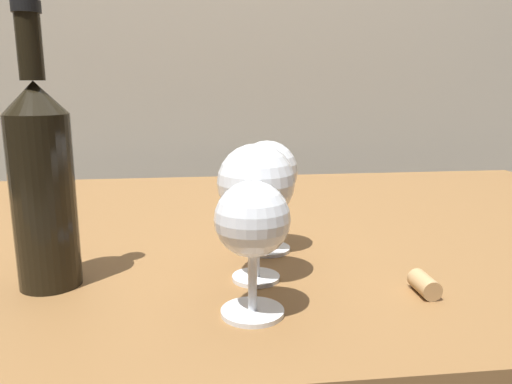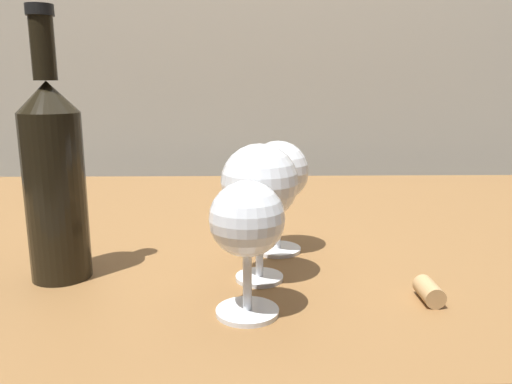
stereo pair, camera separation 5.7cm
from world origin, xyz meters
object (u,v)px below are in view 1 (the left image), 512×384
at_px(wine_glass_amber, 256,185).
at_px(wine_glass_chardonnay, 254,223).
at_px(wine_glass_merlot, 267,174).
at_px(cork, 424,284).
at_px(wine_bottle, 42,180).

bearing_deg(wine_glass_amber, wine_glass_chardonnay, -98.05).
bearing_deg(wine_glass_merlot, cork, -47.36).
height_order(wine_glass_amber, cork, wine_glass_amber).
bearing_deg(wine_glass_amber, wine_glass_merlot, 74.94).
relative_size(wine_bottle, cork, 7.39).
height_order(wine_bottle, cork, wine_bottle).
bearing_deg(cork, wine_glass_amber, 160.64).
bearing_deg(wine_bottle, cork, -10.45).
distance_m(wine_bottle, cork, 0.44).
relative_size(wine_glass_amber, cork, 3.85).
relative_size(wine_glass_chardonnay, wine_bottle, 0.44).
bearing_deg(wine_glass_merlot, wine_glass_chardonnay, -101.82).
height_order(wine_glass_chardonnay, wine_glass_amber, wine_glass_amber).
distance_m(wine_glass_merlot, cork, 0.24).
distance_m(wine_glass_amber, wine_bottle, 0.24).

